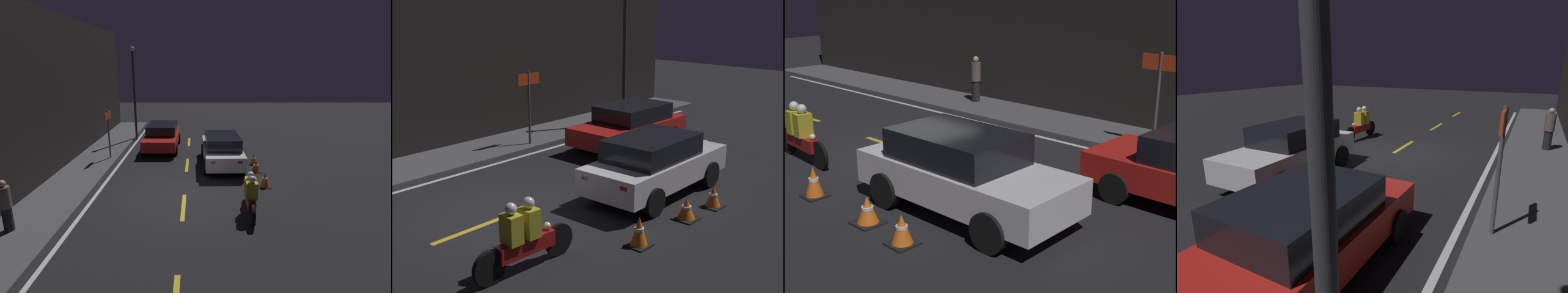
{
  "view_description": "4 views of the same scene",
  "coord_description": "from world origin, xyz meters",
  "views": [
    {
      "loc": [
        -10.55,
        -0.42,
        4.76
      ],
      "look_at": [
        2.8,
        -0.41,
        1.12
      ],
      "focal_mm": 28.0,
      "sensor_mm": 36.0,
      "label": 1
    },
    {
      "loc": [
        -7.41,
        -9.06,
        4.9
      ],
      "look_at": [
        2.5,
        -0.24,
        1.17
      ],
      "focal_mm": 50.0,
      "sensor_mm": 36.0,
      "label": 2
    },
    {
      "loc": [
        10.08,
        -8.11,
        4.13
      ],
      "look_at": [
        2.45,
        -0.19,
        0.74
      ],
      "focal_mm": 50.0,
      "sensor_mm": 36.0,
      "label": 3
    },
    {
      "loc": [
        9.85,
        4.34,
        3.19
      ],
      "look_at": [
        1.98,
        0.18,
        0.76
      ],
      "focal_mm": 28.0,
      "sensor_mm": 36.0,
      "label": 4
    }
  ],
  "objects": [
    {
      "name": "lane_solid_kerb",
      "position": [
        0.0,
        3.31,
        0.0
      ],
      "size": [
        25.2,
        0.14,
        0.01
      ],
      "color": "silver",
      "rests_on": "ground"
    },
    {
      "name": "lane_dash_b",
      "position": [
        -5.5,
        0.0,
        0.0
      ],
      "size": [
        2.0,
        0.14,
        0.01
      ],
      "color": "gold",
      "rests_on": "ground"
    },
    {
      "name": "street_lamp",
      "position": [
        8.66,
        3.41,
        3.24
      ],
      "size": [
        0.28,
        0.28,
        5.76
      ],
      "color": "#333338",
      "rests_on": "ground"
    },
    {
      "name": "taxi_red",
      "position": [
        6.56,
        1.51,
        0.75
      ],
      "size": [
        4.18,
        1.95,
        1.41
      ],
      "rotation": [
        0.0,
        0.0,
        3.13
      ],
      "color": "red",
      "rests_on": "ground"
    },
    {
      "name": "traffic_cone_far",
      "position": [
        3.62,
        -3.24,
        0.26
      ],
      "size": [
        0.47,
        0.47,
        0.53
      ],
      "color": "black",
      "rests_on": "ground"
    },
    {
      "name": "lane_dash_d",
      "position": [
        3.5,
        0.0,
        0.0
      ],
      "size": [
        2.0,
        0.14,
        0.01
      ],
      "color": "gold",
      "rests_on": "ground"
    },
    {
      "name": "shop_sign",
      "position": [
        4.32,
        3.94,
        1.81
      ],
      "size": [
        0.9,
        0.08,
        2.4
      ],
      "color": "#4C4C51",
      "rests_on": "raised_curb"
    },
    {
      "name": "traffic_cone_mid",
      "position": [
        2.56,
        -3.16,
        0.25
      ],
      "size": [
        0.51,
        0.51,
        0.51
      ],
      "color": "black",
      "rests_on": "ground"
    },
    {
      "name": "lane_dash_c",
      "position": [
        -1.0,
        0.0,
        0.0
      ],
      "size": [
        2.0,
        0.14,
        0.01
      ],
      "color": "gold",
      "rests_on": "ground"
    },
    {
      "name": "pedestrian",
      "position": [
        -2.71,
        4.95,
        0.89
      ],
      "size": [
        0.34,
        0.34,
        1.54
      ],
      "color": "black",
      "rests_on": "raised_curb"
    },
    {
      "name": "raised_curb",
      "position": [
        0.0,
        4.64,
        0.06
      ],
      "size": [
        28.0,
        2.16,
        0.12
      ],
      "color": "#4C4C4F",
      "rests_on": "ground"
    },
    {
      "name": "traffic_cone_near",
      "position": [
        0.76,
        -3.17,
        0.31
      ],
      "size": [
        0.46,
        0.46,
        0.63
      ],
      "color": "black",
      "rests_on": "ground"
    },
    {
      "name": "ground_plane",
      "position": [
        0.0,
        0.0,
        0.0
      ],
      "size": [
        56.0,
        56.0,
        0.0
      ],
      "primitive_type": "plane",
      "color": "black"
    },
    {
      "name": "lane_dash_a",
      "position": [
        -10.0,
        0.0,
        0.0
      ],
      "size": [
        2.0,
        0.14,
        0.01
      ],
      "color": "gold",
      "rests_on": "ground"
    },
    {
      "name": "sedan_white",
      "position": [
        3.44,
        -1.66,
        0.82
      ],
      "size": [
        4.26,
        1.91,
        1.53
      ],
      "rotation": [
        0.0,
        0.0,
        0.02
      ],
      "color": "silver",
      "rests_on": "ground"
    },
    {
      "name": "motorcycle",
      "position": [
        -1.46,
        -2.19,
        0.65
      ],
      "size": [
        2.28,
        0.4,
        1.4
      ],
      "rotation": [
        0.0,
        0.0,
        -0.06
      ],
      "color": "black",
      "rests_on": "ground"
    }
  ]
}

